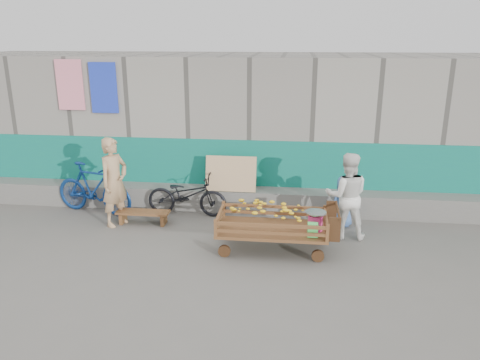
# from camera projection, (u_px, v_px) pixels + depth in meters

# --- Properties ---
(ground) EXTENTS (80.00, 80.00, 0.00)m
(ground) POSITION_uv_depth(u_px,v_px,m) (193.00, 262.00, 7.35)
(ground) COLOR #5D5B55
(ground) RESTS_ON ground
(building_wall) EXTENTS (12.00, 3.50, 3.00)m
(building_wall) POSITION_uv_depth(u_px,v_px,m) (228.00, 123.00, 10.76)
(building_wall) COLOR gray
(building_wall) RESTS_ON ground
(banana_cart) EXTENTS (1.95, 0.89, 0.83)m
(banana_cart) POSITION_uv_depth(u_px,v_px,m) (270.00, 218.00, 7.59)
(banana_cart) COLOR brown
(banana_cart) RESTS_ON ground
(bench) EXTENTS (0.99, 0.30, 0.25)m
(bench) POSITION_uv_depth(u_px,v_px,m) (143.00, 214.00, 8.79)
(bench) COLOR brown
(bench) RESTS_ON ground
(vendor_man) EXTENTS (0.62, 0.72, 1.66)m
(vendor_man) POSITION_uv_depth(u_px,v_px,m) (114.00, 182.00, 8.57)
(vendor_man) COLOR tan
(vendor_man) RESTS_ON ground
(woman) EXTENTS (0.75, 0.58, 1.52)m
(woman) POSITION_uv_depth(u_px,v_px,m) (347.00, 196.00, 8.05)
(woman) COLOR white
(woman) RESTS_ON ground
(child) EXTENTS (0.57, 0.50, 0.97)m
(child) POSITION_uv_depth(u_px,v_px,m) (343.00, 202.00, 8.57)
(child) COLOR #476EB2
(child) RESTS_ON ground
(bicycle_dark) EXTENTS (1.60, 0.61, 0.83)m
(bicycle_dark) POSITION_uv_depth(u_px,v_px,m) (187.00, 195.00, 9.15)
(bicycle_dark) COLOR black
(bicycle_dark) RESTS_ON ground
(bicycle_blue) EXTENTS (1.79, 0.89, 1.03)m
(bicycle_blue) POSITION_uv_depth(u_px,v_px,m) (94.00, 188.00, 9.22)
(bicycle_blue) COLOR navy
(bicycle_blue) RESTS_ON ground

